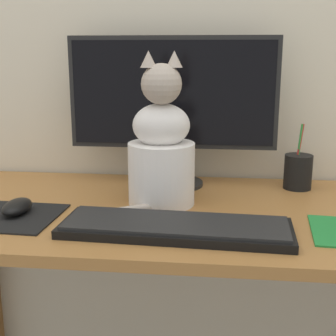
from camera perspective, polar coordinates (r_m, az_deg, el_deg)
desk at (r=1.17m, az=0.97°, el=-10.01°), size 1.35×0.59×0.74m
monitor at (r=1.27m, az=0.58°, el=8.04°), size 0.56×0.17×0.41m
keyboard at (r=0.98m, az=0.94°, el=-7.22°), size 0.49×0.18×0.02m
mousepad_left at (r=1.13m, az=-18.91°, el=-5.59°), size 0.23×0.21×0.00m
computer_mouse_left at (r=1.13m, az=-17.93°, el=-4.52°), size 0.06×0.10×0.03m
cat at (r=1.12m, az=-0.84°, el=2.27°), size 0.22×0.23×0.37m
pen_cup at (r=1.32m, az=15.56°, el=-0.38°), size 0.08×0.08×0.18m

